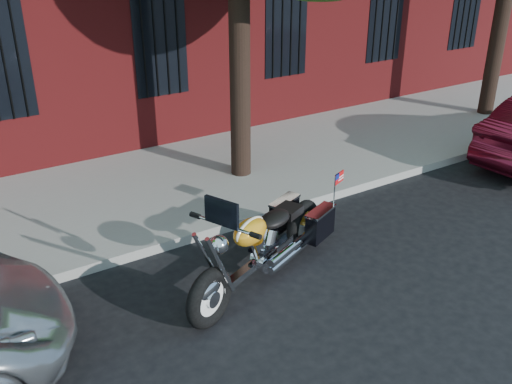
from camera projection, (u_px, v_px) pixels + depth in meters
ground at (317, 256)px, 8.15m from camera, size 120.00×120.00×0.00m
curb at (264, 215)px, 9.17m from camera, size 40.00×0.16×0.15m
sidewalk at (208, 176)px, 10.60m from camera, size 40.00×3.60×0.15m
motorcycle at (268, 244)px, 7.44m from camera, size 2.96×1.57×1.53m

